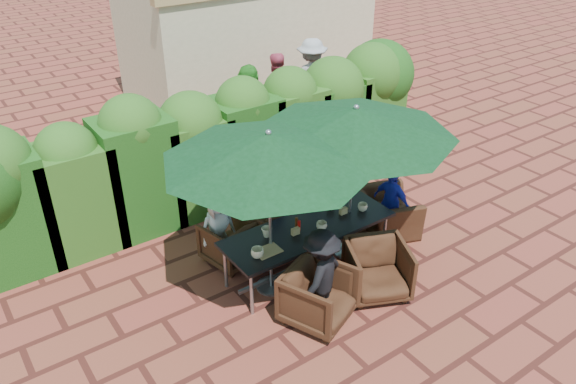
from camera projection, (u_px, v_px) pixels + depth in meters
ground at (297, 261)px, 8.61m from camera, size 80.00×80.00×0.00m
dining_table at (309, 231)px, 8.11m from camera, size 2.61×0.90×0.75m
umbrella_left at (269, 148)px, 6.98m from camera, size 2.80×2.80×2.46m
umbrella_right at (355, 121)px, 7.70m from camera, size 2.85×2.85×2.46m
chair_far_left at (231, 239)px, 8.45m from camera, size 0.87×0.83×0.76m
chair_far_mid at (268, 222)px, 8.81m from camera, size 0.91×0.87×0.81m
chair_far_right at (315, 201)px, 9.46m from camera, size 0.87×0.84×0.72m
chair_near_left at (318, 294)px, 7.31m from camera, size 1.05×1.02×0.84m
chair_near_right at (378, 267)px, 7.79m from camera, size 1.07×1.04×0.84m
chair_end_right at (388, 207)px, 9.15m from camera, size 0.96×1.17×0.87m
adult_far_left at (218, 228)px, 8.40m from camera, size 0.58×0.37×1.13m
adult_far_mid at (277, 203)px, 8.72m from camera, size 0.63×0.58×1.42m
adult_far_right at (316, 192)px, 9.21m from camera, size 0.66×0.49×1.23m
adult_near_left at (321, 275)px, 7.25m from camera, size 0.94×0.69×1.34m
adult_end_right at (392, 202)px, 9.01m from camera, size 0.45×0.73×1.16m
child_left at (250, 221)px, 8.77m from camera, size 0.37×0.33×0.89m
child_right at (295, 209)px, 9.14m from camera, size 0.32×0.26×0.83m
pedestrian_a at (249, 102)px, 12.15m from camera, size 1.55×1.42×1.67m
pedestrian_b at (276, 91)px, 12.66m from camera, size 0.85×0.54×1.73m
pedestrian_c at (311, 79)px, 13.09m from camera, size 1.33×1.12×1.90m
cup_a at (257, 253)px, 7.42m from camera, size 0.18×0.18×0.14m
cup_b at (267, 232)px, 7.84m from camera, size 0.15×0.15×0.14m
cup_c at (322, 226)px, 7.99m from camera, size 0.16×0.16×0.12m
cup_d at (331, 205)px, 8.47m from camera, size 0.14×0.14×0.13m
cup_e at (363, 207)px, 8.44m from camera, size 0.15×0.15×0.12m
ketchup_bottle at (299, 226)px, 7.95m from camera, size 0.04×0.04×0.17m
sauce_bottle at (296, 223)px, 8.02m from camera, size 0.04×0.04×0.17m
serving_tray at (268, 251)px, 7.56m from camera, size 0.35×0.25×0.02m
number_block_left at (295, 231)px, 7.89m from camera, size 0.12×0.06×0.10m
number_block_right at (343, 211)px, 8.36m from camera, size 0.12×0.06×0.10m
hedge_wall at (215, 135)px, 9.57m from camera, size 9.10×1.60×2.40m
building at (248, 30)px, 14.49m from camera, size 6.20×3.08×3.20m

